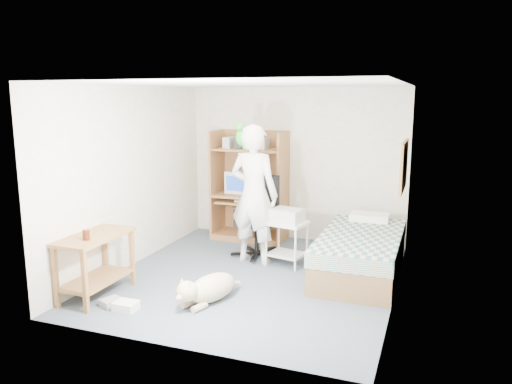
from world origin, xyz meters
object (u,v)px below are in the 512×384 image
computer_hutch (250,190)px  printer_cart (287,236)px  dog (208,288)px  side_desk (95,256)px  office_chair (259,227)px  bed (361,254)px  person (254,194)px

computer_hutch → printer_cart: 1.51m
dog → side_desk: bearing=-148.9°
computer_hutch → office_chair: computer_hutch is taller
bed → dog: bearing=-134.5°
side_desk → office_chair: size_ratio=0.84×
office_chair → printer_cart: office_chair is taller
computer_hutch → office_chair: 1.00m
person → dog: person is taller
office_chair → dog: (0.05, -1.86, -0.26)m
office_chair → printer_cart: 0.60m
printer_cart → computer_hutch: bearing=143.3°
computer_hutch → person: (0.48, -1.12, 0.17)m
person → dog: 1.75m
computer_hutch → office_chair: size_ratio=1.51×
bed → side_desk: size_ratio=2.02×
computer_hutch → dog: size_ratio=1.80×
bed → dog: 2.16m
computer_hutch → printer_cart: bearing=-48.7°
computer_hutch → bed: bearing=-29.3°
side_desk → person: bearing=53.9°
bed → side_desk: 3.39m
computer_hutch → side_desk: 3.08m
side_desk → office_chair: bearing=58.9°
bed → dog: size_ratio=2.03×
office_chair → printer_cart: size_ratio=1.88×
dog → printer_cart: (0.48, 1.57, 0.25)m
bed → printer_cart: bed is taller
computer_hutch → dog: bearing=-79.6°
person → office_chair: bearing=-74.7°
computer_hutch → printer_cart: size_ratio=2.85×
computer_hutch → office_chair: (0.44, -0.80, -0.40)m
bed → office_chair: size_ratio=1.70×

